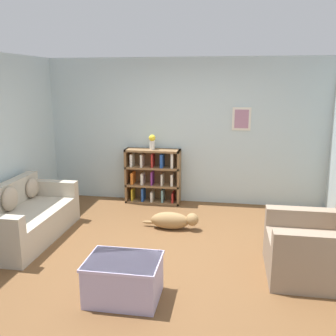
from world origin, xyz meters
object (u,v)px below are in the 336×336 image
at_px(couch, 23,219).
at_px(bookshelf, 153,176).
at_px(dog, 173,220).
at_px(vase, 152,141).
at_px(coffee_table, 124,278).
at_px(recliner_chair, 320,247).

relative_size(couch, bookshelf, 1.76).
height_order(dog, vase, vase).
distance_m(couch, dog, 2.17).
height_order(bookshelf, vase, vase).
height_order(couch, vase, vase).
bearing_deg(coffee_table, vase, 96.26).
xyz_separation_m(couch, coffee_table, (1.83, -1.23, -0.07)).
relative_size(couch, dog, 2.00).
bearing_deg(couch, recliner_chair, -6.07).
relative_size(dog, vase, 3.27).
xyz_separation_m(coffee_table, vase, (-0.34, 3.12, 0.91)).
relative_size(coffee_table, vase, 2.82).
bearing_deg(dog, vase, 115.22).
bearing_deg(recliner_chair, bookshelf, 135.99).
xyz_separation_m(couch, vase, (1.49, 1.90, 0.85)).
height_order(bookshelf, dog, bookshelf).
xyz_separation_m(couch, dog, (2.05, 0.69, -0.16)).
height_order(couch, dog, couch).
xyz_separation_m(couch, bookshelf, (1.49, 1.92, 0.20)).
relative_size(bookshelf, vase, 3.73).
bearing_deg(vase, dog, -64.78).
relative_size(coffee_table, dog, 0.86).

